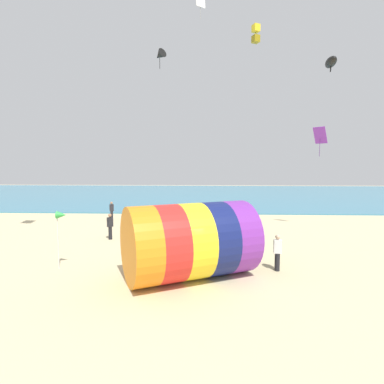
{
  "coord_description": "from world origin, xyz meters",
  "views": [
    {
      "loc": [
        1.26,
        -12.57,
        4.99
      ],
      "look_at": [
        0.64,
        2.29,
        3.63
      ],
      "focal_mm": 28.0,
      "sensor_mm": 36.0,
      "label": 1
    }
  ],
  "objects": [
    {
      "name": "ground_plane",
      "position": [
        0.0,
        0.0,
        0.0
      ],
      "size": [
        120.0,
        120.0,
        0.0
      ],
      "primitive_type": "plane",
      "color": "#CCBA8C"
    },
    {
      "name": "sea",
      "position": [
        0.0,
        37.27,
        0.05
      ],
      "size": [
        120.0,
        40.0,
        0.1
      ],
      "primitive_type": "cube",
      "color": "teal",
      "rests_on": "ground"
    },
    {
      "name": "giant_inflatable_tube",
      "position": [
        0.66,
        0.3,
        1.65
      ],
      "size": [
        6.39,
        5.36,
        3.31
      ],
      "color": "orange",
      "rests_on": "ground"
    },
    {
      "name": "kite_handler",
      "position": [
        4.7,
        1.31,
        0.89
      ],
      "size": [
        0.38,
        0.25,
        1.74
      ],
      "color": "black",
      "rests_on": "ground"
    },
    {
      "name": "kite_yellow_box",
      "position": [
        5.16,
        11.58,
        15.02
      ],
      "size": [
        0.65,
        0.65,
        1.41
      ],
      "color": "yellow"
    },
    {
      "name": "kite_purple_diamond",
      "position": [
        9.95,
        10.6,
        7.17
      ],
      "size": [
        1.09,
        1.08,
        2.18
      ],
      "color": "purple"
    },
    {
      "name": "kite_black_delta",
      "position": [
        -1.76,
        8.03,
        12.26
      ],
      "size": [
        1.04,
        1.03,
        1.29
      ],
      "color": "black"
    },
    {
      "name": "kite_black_parafoil",
      "position": [
        7.7,
        3.54,
        10.21
      ],
      "size": [
        0.83,
        1.46,
        0.75
      ],
      "color": "black"
    },
    {
      "name": "bystander_near_water",
      "position": [
        -5.03,
        6.87,
        0.89
      ],
      "size": [
        0.39,
        0.42,
        1.74
      ],
      "color": "black",
      "rests_on": "ground"
    },
    {
      "name": "bystander_mid_beach",
      "position": [
        -7.15,
        13.96,
        0.84
      ],
      "size": [
        0.42,
        0.34,
        1.65
      ],
      "color": "black",
      "rests_on": "ground"
    },
    {
      "name": "beach_flag",
      "position": [
        -5.51,
        1.12,
        2.49
      ],
      "size": [
        0.47,
        0.36,
        2.8
      ],
      "color": "silver",
      "rests_on": "ground"
    }
  ]
}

